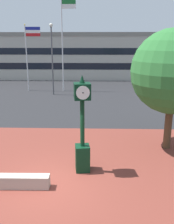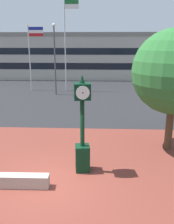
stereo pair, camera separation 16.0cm
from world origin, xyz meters
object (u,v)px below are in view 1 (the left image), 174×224
at_px(street_lamp_post, 52,53).
at_px(flagpole_secondary, 63,38).
at_px(flagpole_primary, 28,51).
at_px(street_clock, 82,130).
at_px(civic_building, 77,55).

bearing_deg(street_lamp_post, flagpole_secondary, 67.05).
bearing_deg(flagpole_secondary, street_lamp_post, -112.95).
distance_m(flagpole_primary, street_lamp_post, 3.68).
bearing_deg(flagpole_primary, flagpole_secondary, -0.00).
relative_size(flagpole_secondary, street_lamp_post, 1.39).
bearing_deg(flagpole_secondary, street_clock, -80.94).
height_order(flagpole_primary, street_lamp_post, flagpole_primary).
distance_m(flagpole_primary, civic_building, 13.54).
height_order(flagpole_primary, civic_building, flagpole_primary).
bearing_deg(street_lamp_post, civic_building, 84.35).
height_order(street_clock, flagpole_primary, flagpole_primary).
distance_m(flagpole_secondary, street_lamp_post, 2.75).
bearing_deg(flagpole_primary, civic_building, 70.80).
height_order(flagpole_secondary, civic_building, flagpole_secondary).
bearing_deg(flagpole_primary, street_lamp_post, -36.45).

